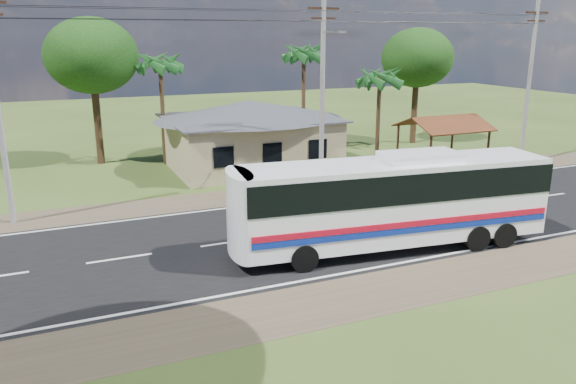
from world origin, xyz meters
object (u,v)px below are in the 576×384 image
object	(u,v)px
coach_bus	(395,195)
motorcycle	(337,176)
waiting_shed	(444,125)
person	(499,161)

from	to	relation	value
coach_bus	motorcycle	bearing A→B (deg)	80.72
waiting_shed	person	xyz separation A→B (m)	(1.86, -3.33, -1.95)
coach_bus	person	distance (m)	15.83
waiting_shed	person	world-z (taller)	waiting_shed
waiting_shed	coach_bus	world-z (taller)	coach_bus
waiting_shed	person	size ratio (longest dim) A/B	3.33
motorcycle	person	bearing A→B (deg)	-76.65
waiting_shed	motorcycle	bearing A→B (deg)	-171.16
waiting_shed	motorcycle	distance (m)	9.01
person	motorcycle	bearing A→B (deg)	-30.04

